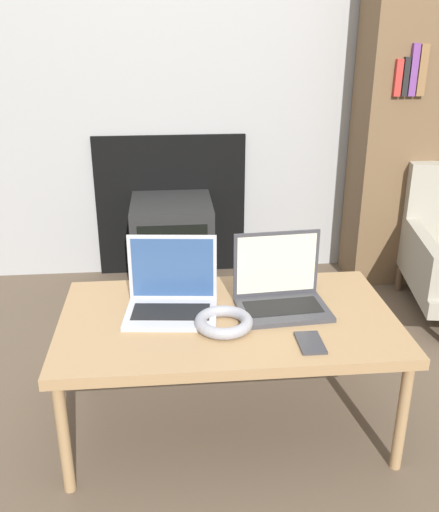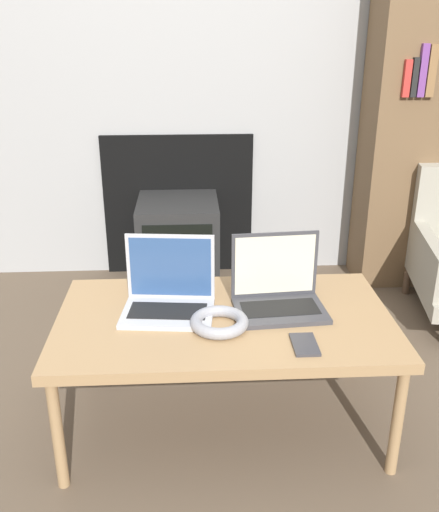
{
  "view_description": "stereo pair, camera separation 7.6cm",
  "coord_description": "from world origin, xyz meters",
  "px_view_note": "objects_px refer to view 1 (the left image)",
  "views": [
    {
      "loc": [
        -0.18,
        -1.36,
        1.34
      ],
      "look_at": [
        0.0,
        0.61,
        0.52
      ],
      "focal_mm": 40.0,
      "sensor_mm": 36.0,
      "label": 1
    },
    {
      "loc": [
        -0.11,
        -1.36,
        1.34
      ],
      "look_at": [
        0.0,
        0.61,
        0.52
      ],
      "focal_mm": 40.0,
      "sensor_mm": 36.0,
      "label": 2
    }
  ],
  "objects_px": {
    "phone": "(310,343)",
    "tv": "(173,246)",
    "laptop_left": "(172,295)",
    "laptop_right": "(280,290)",
    "headphones": "(224,322)"
  },
  "relations": [
    {
      "from": "phone",
      "to": "tv",
      "type": "bearing_deg",
      "value": 106.62
    },
    {
      "from": "tv",
      "to": "laptop_left",
      "type": "bearing_deg",
      "value": -90.75
    },
    {
      "from": "laptop_left",
      "to": "tv",
      "type": "distance_m",
      "value": 1.11
    },
    {
      "from": "laptop_right",
      "to": "phone",
      "type": "xyz_separation_m",
      "value": [
        0.05,
        -0.26,
        -0.05
      ]
    },
    {
      "from": "laptop_right",
      "to": "headphones",
      "type": "bearing_deg",
      "value": -151.82
    },
    {
      "from": "headphones",
      "to": "phone",
      "type": "distance_m",
      "value": 0.28
    },
    {
      "from": "laptop_left",
      "to": "headphones",
      "type": "xyz_separation_m",
      "value": [
        0.16,
        -0.13,
        -0.04
      ]
    },
    {
      "from": "laptop_left",
      "to": "phone",
      "type": "bearing_deg",
      "value": -26.02
    },
    {
      "from": "laptop_left",
      "to": "phone",
      "type": "xyz_separation_m",
      "value": [
        0.41,
        -0.26,
        -0.05
      ]
    },
    {
      "from": "laptop_right",
      "to": "tv",
      "type": "height_order",
      "value": "laptop_right"
    },
    {
      "from": "laptop_left",
      "to": "laptop_right",
      "type": "height_order",
      "value": "same"
    },
    {
      "from": "laptop_left",
      "to": "laptop_right",
      "type": "relative_size",
      "value": 1.02
    },
    {
      "from": "phone",
      "to": "tv",
      "type": "relative_size",
      "value": 0.26
    },
    {
      "from": "tv",
      "to": "phone",
      "type": "bearing_deg",
      "value": -73.38
    },
    {
      "from": "phone",
      "to": "tv",
      "type": "xyz_separation_m",
      "value": [
        -0.4,
        1.34,
        -0.19
      ]
    }
  ]
}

